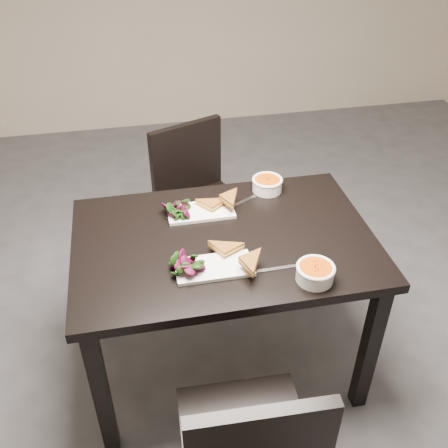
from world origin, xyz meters
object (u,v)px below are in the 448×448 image
plate_near (214,267)px  plate_far (201,212)px  table (224,257)px  soup_bowl_near (315,272)px  chair_far (198,193)px  soup_bowl_far (267,184)px

plate_near → plate_far: 0.37m
plate_far → plate_near: bearing=-91.4°
table → plate_far: (-0.06, 0.19, 0.11)m
soup_bowl_near → table: bearing=131.9°
plate_far → chair_far: bearing=83.1°
chair_far → soup_bowl_far: chair_far is taller
plate_far → soup_bowl_far: 0.35m
soup_bowl_near → plate_far: (-0.34, 0.50, -0.03)m
table → plate_near: (-0.07, -0.17, 0.11)m
chair_far → plate_near: (-0.08, -0.93, 0.27)m
plate_far → soup_bowl_far: bearing=20.0°
plate_near → chair_far: bearing=85.2°
chair_far → soup_bowl_near: 1.13m
table → plate_far: size_ratio=4.26×
table → soup_bowl_near: size_ratio=8.49×
soup_bowl_near → chair_far: bearing=104.1°
table → plate_far: plate_far is taller
plate_near → soup_bowl_far: bearing=55.4°
chair_far → table: bearing=-112.0°
table → chair_far: (0.01, 0.76, -0.17)m
chair_far → plate_near: chair_far is taller
table → soup_bowl_far: bearing=49.9°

